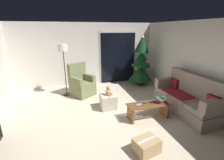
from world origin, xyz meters
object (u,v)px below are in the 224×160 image
Objects in this scene: remote_graphite at (143,103)px; floor_lamp at (63,53)px; couch at (187,99)px; coffee_table at (148,109)px; cell_phone at (162,98)px; cardboard_box_taped_mid_floor at (146,146)px; teddy_bear_honey at (108,91)px; christmas_tree at (141,64)px; remote_black at (152,102)px; remote_silver at (139,105)px; book_stack at (161,100)px; armchair at (82,84)px; ottoman at (108,102)px.

floor_lamp is (-1.87, 2.19, 1.09)m from remote_graphite.
coffee_table is at bearing 179.53° from couch.
cell_phone is at bearing -178.92° from couch.
teddy_bear_honey is at bearing 96.36° from cardboard_box_taped_mid_floor.
cell_phone reaches higher than remote_graphite.
cardboard_box_taped_mid_floor is (1.37, -3.34, -1.37)m from floor_lamp.
christmas_tree is at bearing 47.11° from cell_phone.
remote_black is 0.28m from cell_phone.
remote_silver is 0.29× the size of cardboard_box_taped_mid_floor.
christmas_tree is (-0.21, 2.50, 0.51)m from couch.
couch reaches higher than teddy_bear_honey.
cell_phone reaches higher than coffee_table.
book_stack is at bearing -104.33° from remote_silver.
cardboard_box_taped_mid_floor is (0.85, -3.19, -0.26)m from armchair.
teddy_bear_honey is (1.16, -1.42, -0.96)m from floor_lamp.
christmas_tree is 1.15× the size of floor_lamp.
couch is at bearing -28.03° from cell_phone.
couch reaches higher than coffee_table.
couch is 1.78× the size of coffee_table.
christmas_tree reaches higher than ottoman.
book_stack is (-0.84, 0.00, 0.08)m from couch.
remote_black is (0.13, 0.03, 0.15)m from coffee_table.
couch reaches higher than cell_phone.
remote_graphite reaches higher than ottoman.
coffee_table is 0.97× the size of armchair.
couch is 4.06m from floor_lamp.
teddy_bear_honey reaches higher than coffee_table.
remote_graphite is at bearing -47.19° from teddy_bear_honey.
armchair is 3.31m from cardboard_box_taped_mid_floor.
armchair is at bearing 131.26° from book_stack.
floor_lamp is at bearing 24.87° from remote_silver.
cell_phone is at bearing 47.15° from cardboard_box_taped_mid_floor.
teddy_bear_honey reaches higher than book_stack.
remote_black is (-1.08, 0.04, 0.02)m from couch.
teddy_bear_honey reaches higher than remote_graphite.
teddy_bear_honey is (-0.84, 0.82, 0.27)m from coffee_table.
remote_black is at bearing 178.02° from couch.
couch is 1.08m from remote_black.
book_stack is (0.62, -0.01, 0.06)m from remote_silver.
remote_graphite is (-0.13, 0.05, 0.15)m from coffee_table.
cell_phone is 3.42m from floor_lamp.
remote_graphite is at bearing -114.68° from christmas_tree.
couch is 2.15m from cardboard_box_taped_mid_floor.
cardboard_box_taped_mid_floor is at bearing -119.52° from coffee_table.
ottoman is (-1.84, -1.65, -0.70)m from christmas_tree.
remote_black is 1.39m from cardboard_box_taped_mid_floor.
christmas_tree is at bearing 94.87° from couch.
remote_silver and remote_black have the same top height.
cardboard_box_taped_mid_floor is (-0.50, -1.16, -0.28)m from remote_graphite.
book_stack is 0.25× the size of armchair.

